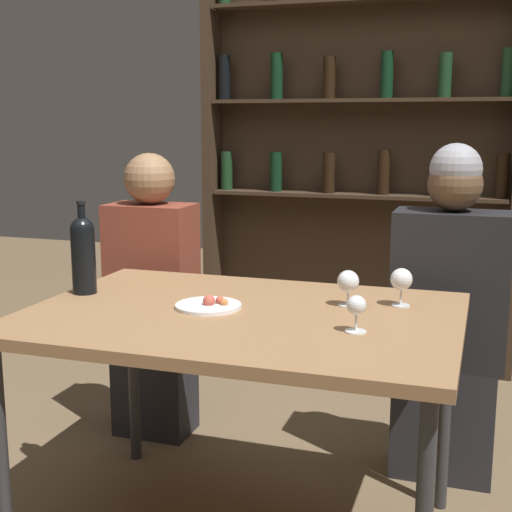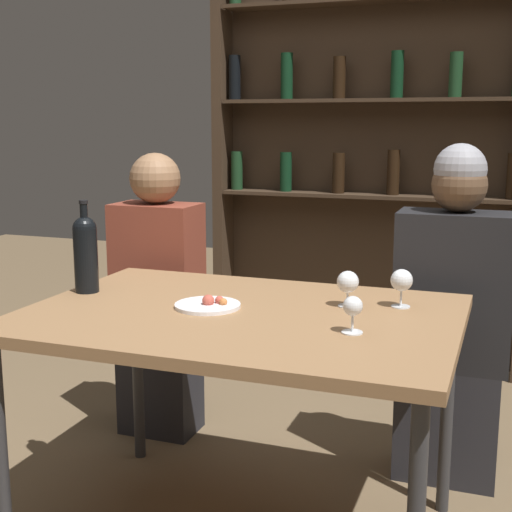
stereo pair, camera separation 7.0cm
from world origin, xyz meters
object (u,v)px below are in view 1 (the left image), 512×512
Objects in this scene: wine_bottle at (83,252)px; wine_glass_1 at (356,307)px; seated_person_right at (448,321)px; seated_person_left at (153,303)px; wine_glass_0 at (348,282)px; food_plate_0 at (209,305)px; wine_glass_2 at (401,280)px.

wine_glass_1 is at bearing -9.80° from wine_bottle.
wine_bottle is at bearing -152.76° from seated_person_right.
wine_glass_1 is at bearing -37.33° from seated_person_left.
wine_bottle is 0.26× the size of seated_person_left.
wine_glass_0 is at bearing -27.90° from seated_person_left.
food_plate_0 is 0.98m from seated_person_right.
seated_person_right is (1.23, -0.00, 0.03)m from seated_person_left.
food_plate_0 is (-0.41, -0.16, -0.07)m from wine_glass_0.
wine_bottle reaches higher than wine_glass_1.
wine_glass_2 is 0.59× the size of food_plate_0.
wine_glass_0 is 0.17m from wine_glass_2.
wine_bottle is 2.74× the size of wine_glass_0.
wine_bottle is at bearing 170.20° from wine_glass_1.
food_plate_0 is at bearing -51.26° from seated_person_left.
wine_glass_2 is at bearing -22.07° from seated_person_left.
seated_person_left is at bearing 152.10° from wine_glass_0.
wine_bottle is 0.25× the size of seated_person_right.
wine_glass_0 reaches higher than food_plate_0.
seated_person_right reaches higher than seated_person_left.
wine_glass_1 is 0.51m from food_plate_0.
wine_glass_0 is 0.62m from seated_person_right.
seated_person_right reaches higher than wine_glass_2.
wine_glass_0 is 1.10× the size of wine_glass_1.
wine_bottle is 1.52× the size of food_plate_0.
seated_person_right is at bearing 73.86° from wine_glass_2.
wine_glass_0 is 0.29m from wine_glass_1.
wine_bottle is at bearing 174.04° from food_plate_0.
wine_bottle is 0.98m from wine_glass_1.
seated_person_left reaches higher than wine_bottle.
wine_glass_0 is 0.45m from food_plate_0.
seated_person_right is at bearing 43.17° from food_plate_0.
seated_person_left is at bearing 180.00° from seated_person_right.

